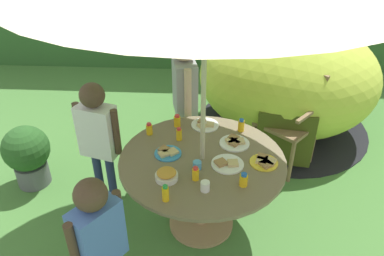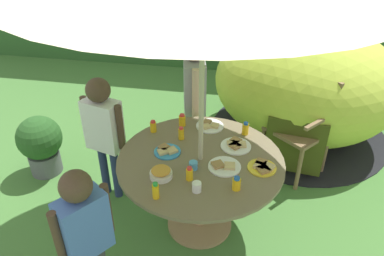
{
  "view_description": "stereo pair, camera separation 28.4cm",
  "coord_description": "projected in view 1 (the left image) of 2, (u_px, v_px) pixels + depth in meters",
  "views": [
    {
      "loc": [
        0.05,
        -2.29,
        2.43
      ],
      "look_at": [
        -0.09,
        0.11,
        0.91
      ],
      "focal_mm": 34.82,
      "sensor_mm": 36.0,
      "label": 1
    },
    {
      "loc": [
        0.33,
        -2.26,
        2.43
      ],
      "look_at": [
        -0.09,
        0.11,
        0.91
      ],
      "focal_mm": 34.82,
      "sensor_mm": 36.0,
      "label": 2
    }
  ],
  "objects": [
    {
      "name": "juice_bottle_center_front",
      "position": [
        241.0,
        125.0,
        3.16
      ],
      "size": [
        0.05,
        0.05,
        0.11
      ],
      "color": "yellow",
      "rests_on": "garden_table"
    },
    {
      "name": "juice_bottle_near_left",
      "position": [
        149.0,
        129.0,
        3.12
      ],
      "size": [
        0.05,
        0.05,
        0.11
      ],
      "color": "yellow",
      "rests_on": "garden_table"
    },
    {
      "name": "plate_front_edge",
      "position": [
        227.0,
        164.0,
        2.78
      ],
      "size": [
        0.25,
        0.25,
        0.03
      ],
      "color": "white",
      "rests_on": "garden_table"
    },
    {
      "name": "child_in_blue_shirt",
      "position": [
        98.0,
        235.0,
        2.2
      ],
      "size": [
        0.31,
        0.33,
        1.14
      ],
      "rotation": [
        0.0,
        0.0,
        0.94
      ],
      "color": "#3F3F47",
      "rests_on": "ground_plane"
    },
    {
      "name": "juice_bottle_mid_left",
      "position": [
        244.0,
        180.0,
        2.57
      ],
      "size": [
        0.06,
        0.06,
        0.1
      ],
      "color": "yellow",
      "rests_on": "garden_table"
    },
    {
      "name": "child_in_white_shirt",
      "position": [
        98.0,
        131.0,
        3.08
      ],
      "size": [
        0.4,
        0.25,
        1.2
      ],
      "rotation": [
        0.0,
        0.0,
        -0.28
      ],
      "color": "navy",
      "rests_on": "ground_plane"
    },
    {
      "name": "potted_plant",
      "position": [
        27.0,
        154.0,
        3.52
      ],
      "size": [
        0.44,
        0.44,
        0.63
      ],
      "color": "#595960",
      "rests_on": "ground_plane"
    },
    {
      "name": "ground_plane",
      "position": [
        201.0,
        224.0,
        3.24
      ],
      "size": [
        10.0,
        10.0,
        0.02
      ],
      "primitive_type": "cube",
      "color": "#477A38"
    },
    {
      "name": "snack_bowl",
      "position": [
        167.0,
        175.0,
        2.63
      ],
      "size": [
        0.16,
        0.16,
        0.08
      ],
      "color": "white",
      "rests_on": "garden_table"
    },
    {
      "name": "wooden_chair",
      "position": [
        292.0,
        112.0,
        3.73
      ],
      "size": [
        0.68,
        0.67,
        1.01
      ],
      "rotation": [
        0.0,
        0.0,
        -0.72
      ],
      "color": "brown",
      "rests_on": "ground_plane"
    },
    {
      "name": "plate_far_left",
      "position": [
        205.0,
        125.0,
        3.25
      ],
      "size": [
        0.24,
        0.24,
        0.03
      ],
      "color": "white",
      "rests_on": "garden_table"
    },
    {
      "name": "juice_bottle_spot_a",
      "position": [
        177.0,
        121.0,
        3.23
      ],
      "size": [
        0.06,
        0.06,
        0.11
      ],
      "color": "yellow",
      "rests_on": "garden_table"
    },
    {
      "name": "garden_table",
      "position": [
        202.0,
        174.0,
        2.94
      ],
      "size": [
        1.28,
        1.28,
        0.71
      ],
      "color": "tan",
      "rests_on": "ground_plane"
    },
    {
      "name": "juice_bottle_spot_b",
      "position": [
        166.0,
        193.0,
        2.44
      ],
      "size": [
        0.05,
        0.05,
        0.12
      ],
      "color": "yellow",
      "rests_on": "garden_table"
    },
    {
      "name": "plate_back_edge",
      "position": [
        234.0,
        142.0,
        3.02
      ],
      "size": [
        0.24,
        0.24,
        0.03
      ],
      "color": "white",
      "rests_on": "garden_table"
    },
    {
      "name": "hedge_backdrop",
      "position": [
        210.0,
        2.0,
        5.82
      ],
      "size": [
        9.0,
        0.7,
        2.0
      ],
      "primitive_type": "cube",
      "color": "#33602D",
      "rests_on": "ground_plane"
    },
    {
      "name": "plate_mid_right",
      "position": [
        168.0,
        153.0,
        2.9
      ],
      "size": [
        0.21,
        0.21,
        0.03
      ],
      "color": "#338CD8",
      "rests_on": "garden_table"
    },
    {
      "name": "juice_bottle_near_right",
      "position": [
        196.0,
        174.0,
        2.62
      ],
      "size": [
        0.05,
        0.05,
        0.11
      ],
      "color": "yellow",
      "rests_on": "garden_table"
    },
    {
      "name": "dome_tent",
      "position": [
        287.0,
        78.0,
        4.26
      ],
      "size": [
        2.31,
        2.31,
        1.3
      ],
      "rotation": [
        0.0,
        0.0,
        -0.14
      ],
      "color": "#B2C63F",
      "rests_on": "ground_plane"
    },
    {
      "name": "child_in_grey_shirt",
      "position": [
        185.0,
        87.0,
        3.53
      ],
      "size": [
        0.27,
        0.46,
        1.38
      ],
      "rotation": [
        0.0,
        0.0,
        -1.35
      ],
      "color": "#3F3F47",
      "rests_on": "ground_plane"
    },
    {
      "name": "juice_bottle_far_right",
      "position": [
        179.0,
        134.0,
        3.05
      ],
      "size": [
        0.05,
        0.05,
        0.11
      ],
      "color": "yellow",
      "rests_on": "garden_table"
    },
    {
      "name": "cup_far",
      "position": [
        197.0,
        165.0,
        2.74
      ],
      "size": [
        0.06,
        0.06,
        0.06
      ],
      "primitive_type": "cylinder",
      "color": "#4C99D8",
      "rests_on": "garden_table"
    },
    {
      "name": "cup_near",
      "position": [
        205.0,
        186.0,
        2.53
      ],
      "size": [
        0.06,
        0.06,
        0.07
      ],
      "primitive_type": "cylinder",
      "color": "white",
      "rests_on": "garden_table"
    },
    {
      "name": "plate_center_back",
      "position": [
        264.0,
        162.0,
        2.8
      ],
      "size": [
        0.21,
        0.21,
        0.03
      ],
      "color": "yellow",
      "rests_on": "garden_table"
    }
  ]
}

